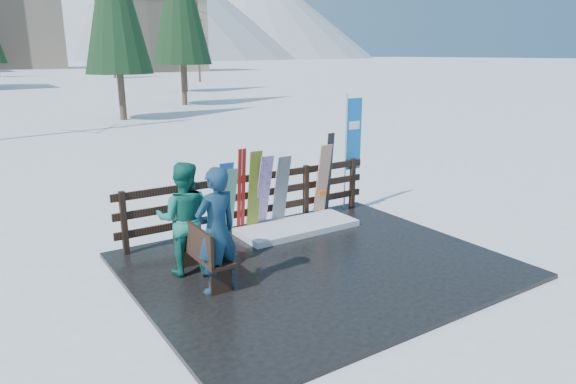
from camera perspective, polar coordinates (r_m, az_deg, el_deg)
ground at (r=8.87m, az=3.27°, el=-8.36°), size 700.00×700.00×0.00m
deck at (r=8.85m, az=3.27°, el=-8.12°), size 6.00×5.00×0.08m
fence at (r=10.37m, az=-3.88°, el=-0.51°), size 5.60×0.10×1.15m
snow_patch at (r=10.39m, az=1.03°, el=-3.90°), size 2.44×1.00×0.12m
bench at (r=8.13m, az=-9.90°, el=-6.27°), size 0.41×1.50×0.97m
snowboard_0 at (r=9.81m, az=-7.17°, el=-0.91°), size 0.29×0.40×1.52m
snowboard_1 at (r=9.87m, az=-6.70°, el=-1.20°), size 0.30×0.37×1.38m
snowboard_2 at (r=10.09m, az=-3.78°, el=0.05°), size 0.26×0.27×1.66m
snowboard_3 at (r=10.20m, az=-2.75°, el=-0.08°), size 0.28×0.39×1.55m
snowboard_4 at (r=10.42m, az=-0.79°, el=0.09°), size 0.31×0.32×1.49m
snowboard_5 at (r=10.98m, az=3.84°, el=1.20°), size 0.29×0.29×1.62m
ski_pair_a at (r=10.03m, az=-5.21°, el=0.08°), size 0.16×0.18×1.71m
ski_pair_b at (r=11.13m, az=4.47°, el=1.94°), size 0.17×0.20×1.83m
rental_flag at (r=11.65m, az=7.10°, el=5.92°), size 0.45×0.04×2.60m
person_front at (r=7.56m, az=-7.95°, el=-4.29°), size 0.77×0.59×1.91m
person_back at (r=8.31m, az=-11.45°, el=-2.92°), size 1.12×1.04×1.84m
trees at (r=54.71m, az=-27.99°, el=15.61°), size 42.33×68.59×12.18m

